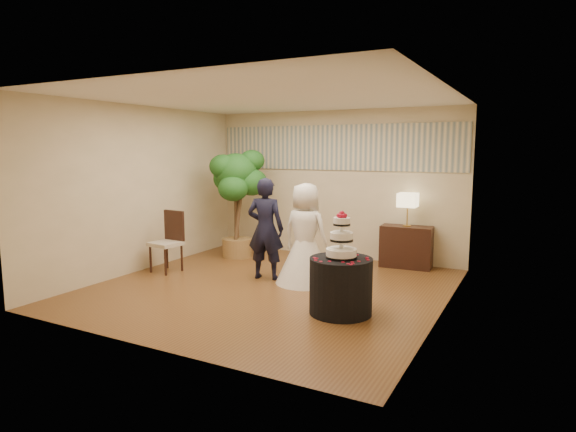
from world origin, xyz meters
The scene contains 15 objects.
floor centered at (0.00, 0.00, 0.00)m, with size 5.00×5.00×0.00m, color brown.
ceiling centered at (0.00, 0.00, 2.80)m, with size 5.00×5.00×0.00m, color white.
wall_back centered at (0.00, 2.50, 1.40)m, with size 5.00×0.06×2.80m, color beige.
wall_front centered at (0.00, -2.50, 1.40)m, with size 5.00×0.06×2.80m, color beige.
wall_left centered at (-2.50, 0.00, 1.40)m, with size 0.06×5.00×2.80m, color beige.
wall_right centered at (2.50, 0.00, 1.40)m, with size 0.06×5.00×2.80m, color beige.
mural_border centered at (0.00, 2.48, 2.10)m, with size 4.90×0.02×0.85m, color #A8AA98.
groom centered at (-0.32, 0.43, 0.81)m, with size 0.59×0.39×1.63m, color black.
bride centered at (0.35, 0.50, 0.78)m, with size 0.93×0.93×1.56m, color white.
cake_table centered at (1.36, -0.56, 0.36)m, with size 0.79×0.79×0.72m, color black.
wedding_cake centered at (1.36, -0.56, 1.02)m, with size 0.39×0.39×0.60m, color white, non-canonical shape.
console centered at (1.49, 2.23, 0.37)m, with size 0.88×0.39×0.74m, color black.
table_lamp centered at (1.49, 2.23, 1.03)m, with size 0.32×0.32×0.58m, color beige, non-canonical shape.
ficus_tree centered at (-1.61, 1.53, 1.05)m, with size 1.00×1.00×2.10m, color #1F571C, non-canonical shape.
side_chair centered at (-2.04, 0.02, 0.52)m, with size 0.47×0.49×1.03m, color black, non-canonical shape.
Camera 1 is at (3.52, -6.08, 2.07)m, focal length 30.00 mm.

